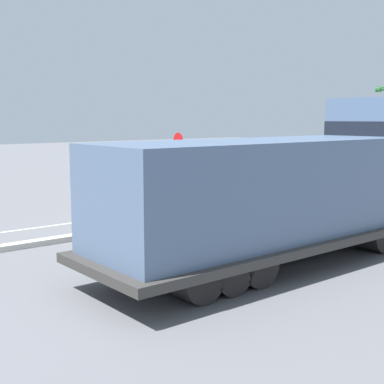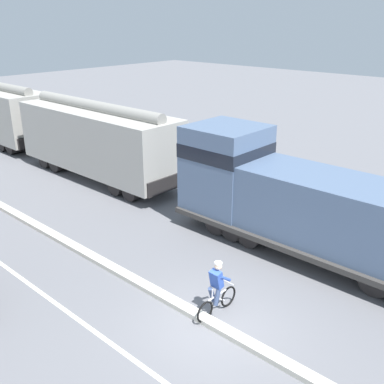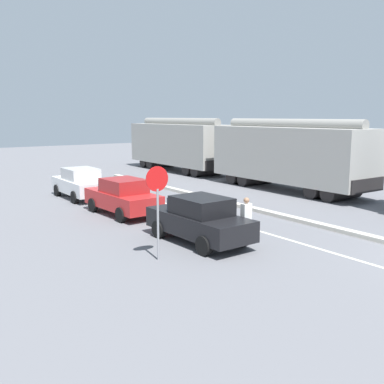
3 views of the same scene
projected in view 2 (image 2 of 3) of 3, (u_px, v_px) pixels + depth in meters
The scene contains 6 objects.
ground_plane at pixel (213, 326), 12.72m from camera, with size 120.00×120.00×0.00m, color slate.
median_curb at pixel (87, 254), 16.45m from camera, with size 0.36×36.00×0.16m, color beige.
lane_stripe at pixel (27, 282), 14.82m from camera, with size 0.14×36.00×0.01m, color silver.
locomotive at pixel (303, 206), 16.22m from camera, with size 3.10×11.61×4.20m.
hopper_car_lead at pixel (98, 141), 23.73m from camera, with size 2.90×10.60×4.18m.
cyclist at pixel (217, 290), 12.95m from camera, with size 1.71×0.48×1.71m.
Camera 2 is at (-8.15, -6.60, 8.17)m, focal length 42.00 mm.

